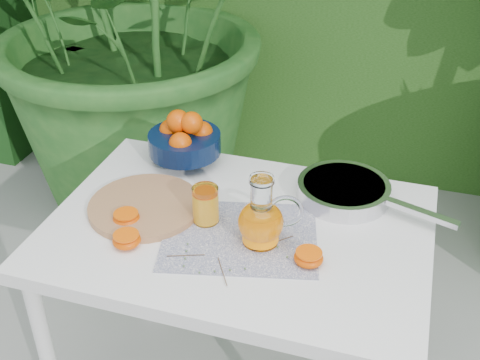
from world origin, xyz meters
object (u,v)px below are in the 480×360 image
(cutting_board, at_px, (145,206))
(saute_pan, at_px, (345,190))
(fruit_bowl, at_px, (185,138))
(juice_pitcher, at_px, (262,220))
(white_table, at_px, (238,249))

(cutting_board, bearing_deg, saute_pan, 23.06)
(fruit_bowl, distance_m, saute_pan, 0.51)
(saute_pan, bearing_deg, cutting_board, -156.94)
(cutting_board, xyz_separation_m, juice_pitcher, (0.34, -0.05, 0.06))
(cutting_board, relative_size, saute_pan, 0.65)
(fruit_bowl, relative_size, saute_pan, 0.53)
(cutting_board, xyz_separation_m, saute_pan, (0.51, 0.22, 0.02))
(cutting_board, height_order, juice_pitcher, juice_pitcher)
(white_table, xyz_separation_m, cutting_board, (-0.26, -0.01, 0.09))
(juice_pitcher, height_order, saute_pan, juice_pitcher)
(white_table, distance_m, fruit_bowl, 0.41)
(white_table, xyz_separation_m, saute_pan, (0.25, 0.21, 0.11))
(white_table, bearing_deg, juice_pitcher, -32.73)
(cutting_board, xyz_separation_m, fruit_bowl, (0.01, 0.28, 0.07))
(fruit_bowl, xyz_separation_m, saute_pan, (0.50, -0.06, -0.05))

